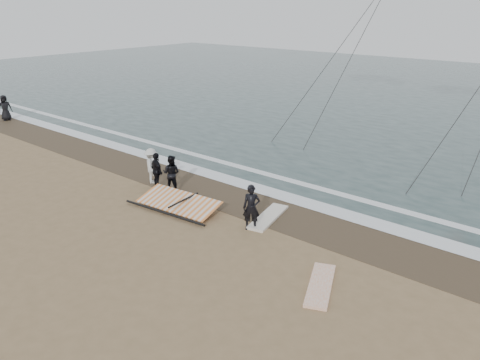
% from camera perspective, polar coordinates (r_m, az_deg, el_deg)
% --- Properties ---
extents(ground, '(120.00, 120.00, 0.00)m').
position_cam_1_polar(ground, '(15.18, -5.32, -9.37)').
color(ground, '#8C704C').
rests_on(ground, ground).
extents(sea, '(120.00, 54.00, 0.02)m').
position_cam_1_polar(sea, '(43.89, 26.85, 8.67)').
color(sea, '#233838').
rests_on(sea, ground).
extents(wet_sand, '(120.00, 2.80, 0.01)m').
position_cam_1_polar(wet_sand, '(18.26, 4.64, -3.86)').
color(wet_sand, '#4C3D2B').
rests_on(wet_sand, ground).
extents(foam_near, '(120.00, 0.90, 0.01)m').
position_cam_1_polar(foam_near, '(19.32, 7.03, -2.44)').
color(foam_near, white).
rests_on(foam_near, sea).
extents(foam_far, '(120.00, 0.45, 0.01)m').
position_cam_1_polar(foam_far, '(20.68, 9.59, -0.99)').
color(foam_far, white).
rests_on(foam_far, sea).
extents(man_main, '(0.73, 0.68, 1.68)m').
position_cam_1_polar(man_main, '(16.52, 1.40, -3.38)').
color(man_main, black).
rests_on(man_main, ground).
extents(board_white, '(1.47, 2.35, 0.09)m').
position_cam_1_polar(board_white, '(13.91, 9.77, -12.50)').
color(board_white, white).
rests_on(board_white, ground).
extents(board_cream, '(1.14, 2.51, 0.10)m').
position_cam_1_polar(board_cream, '(17.68, 3.47, -4.53)').
color(board_cream, silver).
rests_on(board_cream, ground).
extents(trio_cluster, '(2.47, 1.17, 1.61)m').
position_cam_1_polar(trio_cluster, '(20.66, -9.82, 1.27)').
color(trio_cluster, black).
rests_on(trio_cluster, ground).
extents(sail_rig, '(3.97, 2.00, 0.49)m').
position_cam_1_polar(sail_rig, '(18.68, -7.34, -2.75)').
color(sail_rig, black).
rests_on(sail_rig, ground).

